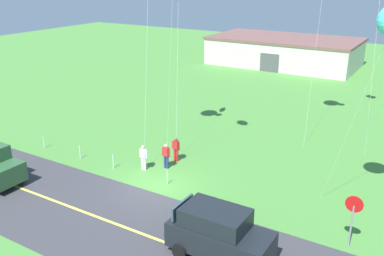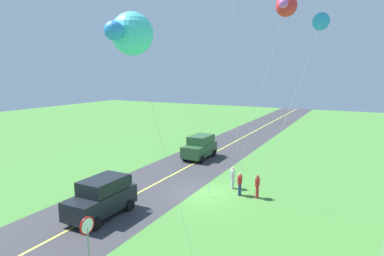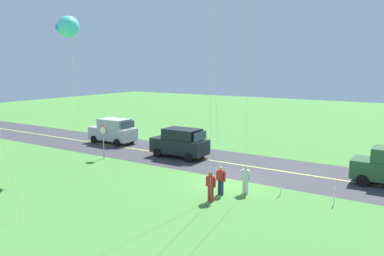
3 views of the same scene
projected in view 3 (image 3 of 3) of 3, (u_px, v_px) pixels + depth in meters
ground_plane at (227, 182)px, 23.71m from camera, size 120.00×120.00×0.10m
asphalt_road at (254, 167)px, 27.02m from camera, size 120.00×7.00×0.00m
road_centre_stripe at (254, 167)px, 27.02m from camera, size 120.00×0.16×0.00m
car_suv_foreground at (180, 143)px, 29.74m from camera, size 4.40×2.12×2.24m
car_parked_east_near at (113, 131)px, 35.15m from camera, size 4.40×2.12×2.24m
stop_sign at (103, 135)px, 29.19m from camera, size 0.76×0.08×2.56m
person_adult_near at (246, 179)px, 21.27m from camera, size 0.58×0.22×1.60m
person_adult_companion at (211, 185)px, 20.05m from camera, size 0.58×0.22×1.60m
person_child_watcher at (221, 180)px, 21.09m from camera, size 0.58×0.22×1.60m
kite_green_far at (68, 27)px, 25.87m from camera, size 3.59×1.95×10.25m
fence_post_1 at (334, 196)px, 19.60m from camera, size 0.05×0.05×0.90m
fence_post_2 at (281, 187)px, 21.11m from camera, size 0.05×0.05×0.90m
fence_post_3 at (216, 176)px, 23.27m from camera, size 0.05×0.05×0.90m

